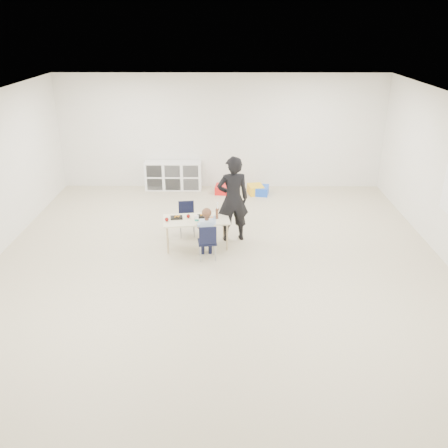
{
  "coord_description": "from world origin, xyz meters",
  "views": [
    {
      "loc": [
        0.15,
        -7.07,
        3.95
      ],
      "look_at": [
        0.1,
        0.08,
        0.85
      ],
      "focal_mm": 38.0,
      "sensor_mm": 36.0,
      "label": 1
    }
  ],
  "objects_px": {
    "adult": "(233,199)",
    "cubby_shelf": "(173,176)",
    "table": "(197,232)",
    "child": "(207,231)",
    "chair_near": "(207,241)"
  },
  "relations": [
    {
      "from": "adult",
      "to": "table",
      "type": "bearing_deg",
      "value": 13.72
    },
    {
      "from": "table",
      "to": "adult",
      "type": "relative_size",
      "value": 0.77
    },
    {
      "from": "table",
      "to": "cubby_shelf",
      "type": "xyz_separation_m",
      "value": [
        -0.78,
        3.28,
        0.07
      ]
    },
    {
      "from": "table",
      "to": "adult",
      "type": "distance_m",
      "value": 0.93
    },
    {
      "from": "adult",
      "to": "child",
      "type": "bearing_deg",
      "value": 49.49
    },
    {
      "from": "adult",
      "to": "chair_near",
      "type": "bearing_deg",
      "value": 49.49
    },
    {
      "from": "cubby_shelf",
      "to": "adult",
      "type": "bearing_deg",
      "value": -63.87
    },
    {
      "from": "adult",
      "to": "cubby_shelf",
      "type": "bearing_deg",
      "value": -74.76
    },
    {
      "from": "table",
      "to": "adult",
      "type": "height_order",
      "value": "adult"
    },
    {
      "from": "child",
      "to": "adult",
      "type": "bearing_deg",
      "value": 52.61
    },
    {
      "from": "chair_near",
      "to": "adult",
      "type": "distance_m",
      "value": 1.06
    },
    {
      "from": "child",
      "to": "table",
      "type": "bearing_deg",
      "value": 106.01
    },
    {
      "from": "cubby_shelf",
      "to": "adult",
      "type": "distance_m",
      "value": 3.34
    },
    {
      "from": "table",
      "to": "adult",
      "type": "xyz_separation_m",
      "value": [
        0.68,
        0.31,
        0.55
      ]
    },
    {
      "from": "chair_near",
      "to": "child",
      "type": "xyz_separation_m",
      "value": [
        0.0,
        0.0,
        0.19
      ]
    }
  ]
}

